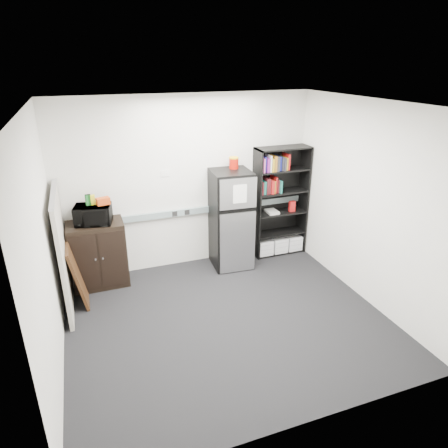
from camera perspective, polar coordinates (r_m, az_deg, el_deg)
name	(u,v)px	position (r m, az deg, el deg)	size (l,w,h in m)	color
floor	(227,320)	(5.35, 0.47, -13.49)	(4.00, 4.00, 0.00)	black
wall_back	(188,184)	(6.26, -5.13, 5.76)	(4.00, 0.02, 2.70)	silver
wall_right	(368,204)	(5.66, 19.87, 2.65)	(0.02, 3.50, 2.70)	silver
wall_left	(43,250)	(4.45, -24.39, -3.37)	(0.02, 3.50, 2.70)	silver
ceiling	(228,105)	(4.35, 0.58, 16.66)	(4.00, 3.50, 0.02)	white
electrical_raceway	(190,211)	(6.38, -4.92, 1.82)	(3.92, 0.05, 0.10)	gray
wall_note	(165,173)	(6.12, -8.37, 7.18)	(0.14, 0.00, 0.10)	white
bookshelf	(280,203)	(6.77, 8.01, 3.04)	(0.90, 0.34, 1.85)	black
cubicle_partition	(63,251)	(5.65, -22.01, -3.64)	(0.06, 1.30, 1.62)	#AAA396
cabinet	(98,254)	(6.15, -17.51, -4.14)	(0.79, 0.52, 0.99)	black
microwave	(93,215)	(5.89, -18.20, 1.28)	(0.49, 0.33, 0.27)	black
snack_box_a	(88,200)	(5.86, -18.83, 3.28)	(0.07, 0.05, 0.15)	#1A5C25
snack_box_b	(88,200)	(5.86, -18.83, 3.28)	(0.07, 0.05, 0.15)	#0E3D10
snack_box_c	(92,200)	(5.86, -18.28, 3.30)	(0.07, 0.05, 0.14)	yellow
snack_bag	(103,201)	(5.82, -16.89, 3.14)	(0.18, 0.10, 0.10)	#BB4012
refrigerator	(231,220)	(6.32, 0.98, 0.63)	(0.63, 0.66, 1.58)	black
coffee_can	(234,162)	(6.19, 1.41, 8.83)	(0.15, 0.15, 0.20)	#A31207
framed_poster	(78,272)	(5.86, -20.19, -6.51)	(0.20, 0.68, 0.86)	#311D0D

